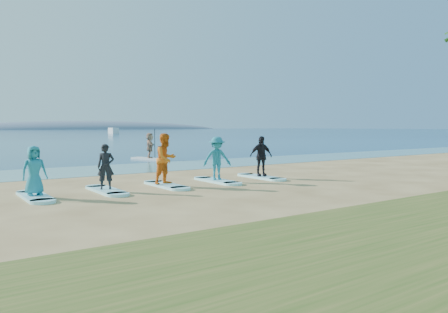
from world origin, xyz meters
TOP-DOWN VIEW (x-y plane):
  - ground at (0.00, 0.00)m, footprint 600.00×600.00m
  - shallow_water at (0.00, 10.50)m, footprint 600.00×600.00m
  - island_ridge at (95.00, 300.00)m, footprint 220.00×56.00m
  - paddleboard at (4.53, 15.16)m, footprint 1.54×3.07m
  - paddleboarder at (4.53, 15.16)m, footprint 1.01×1.57m
  - boat_offshore_b at (38.33, 111.02)m, footprint 2.40×5.88m
  - surfboard_0 at (-4.85, 3.37)m, footprint 0.70×2.20m
  - student_0 at (-4.85, 3.37)m, footprint 0.78×0.55m
  - surfboard_1 at (-2.63, 3.37)m, footprint 0.70×2.20m
  - student_1 at (-2.63, 3.37)m, footprint 0.64×0.53m
  - surfboard_2 at (-0.41, 3.37)m, footprint 0.70×2.20m
  - student_2 at (-0.41, 3.37)m, footprint 1.04×0.90m
  - surfboard_3 at (1.81, 3.37)m, footprint 0.70×2.20m
  - student_3 at (1.81, 3.37)m, footprint 1.24×0.98m
  - surfboard_4 at (4.03, 3.37)m, footprint 0.70×2.20m
  - student_4 at (4.03, 3.37)m, footprint 1.06×0.68m

SIDE VIEW (x-z plane):
  - ground at x=0.00m, z-range 0.00..0.00m
  - island_ridge at x=95.00m, z-range -9.00..9.00m
  - boat_offshore_b at x=38.33m, z-range -0.85..0.85m
  - shallow_water at x=0.00m, z-range 0.01..0.01m
  - surfboard_0 at x=-4.85m, z-range 0.00..0.09m
  - surfboard_1 at x=-2.63m, z-range 0.00..0.09m
  - surfboard_2 at x=-0.41m, z-range 0.00..0.09m
  - surfboard_3 at x=1.81m, z-range 0.00..0.09m
  - surfboard_4 at x=4.03m, z-range 0.00..0.09m
  - paddleboard at x=4.53m, z-range 0.00..0.12m
  - student_1 at x=-2.63m, z-range 0.09..1.59m
  - student_0 at x=-4.85m, z-range 0.09..1.59m
  - student_4 at x=4.03m, z-range 0.09..1.76m
  - paddleboarder at x=4.53m, z-range 0.12..1.74m
  - student_3 at x=1.81m, z-range 0.09..1.77m
  - student_2 at x=-0.41m, z-range 0.09..1.92m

